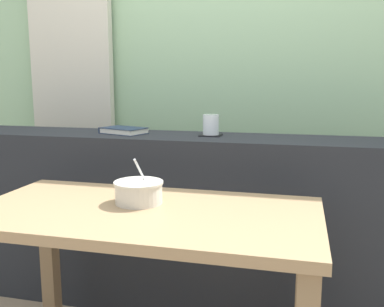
% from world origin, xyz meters
% --- Properties ---
extents(outdoor_backdrop, '(4.80, 0.08, 2.80)m').
position_xyz_m(outdoor_backdrop, '(0.00, 1.27, 1.40)').
color(outdoor_backdrop, '#9EC699').
rests_on(outdoor_backdrop, ground).
extents(curtain_left_panel, '(0.56, 0.06, 2.50)m').
position_xyz_m(curtain_left_panel, '(-0.98, 1.17, 1.25)').
color(curtain_left_panel, beige).
rests_on(curtain_left_panel, ground).
extents(dark_console_ledge, '(2.80, 0.36, 0.86)m').
position_xyz_m(dark_console_ledge, '(0.00, 0.55, 0.43)').
color(dark_console_ledge, '#23262B').
rests_on(dark_console_ledge, ground).
extents(breakfast_table, '(1.18, 0.60, 0.69)m').
position_xyz_m(breakfast_table, '(-0.02, -0.09, 0.58)').
color(breakfast_table, '#826849').
rests_on(breakfast_table, ground).
extents(coaster_square, '(0.10, 0.10, 0.00)m').
position_xyz_m(coaster_square, '(0.07, 0.58, 0.86)').
color(coaster_square, black).
rests_on(coaster_square, dark_console_ledge).
extents(juice_glass, '(0.08, 0.08, 0.10)m').
position_xyz_m(juice_glass, '(0.07, 0.58, 0.90)').
color(juice_glass, white).
rests_on(juice_glass, coaster_square).
extents(closed_book, '(0.25, 0.20, 0.03)m').
position_xyz_m(closed_book, '(-0.36, 0.56, 0.87)').
color(closed_book, '#1E2D47').
rests_on(closed_book, dark_console_ledge).
extents(soup_bowl, '(0.18, 0.18, 0.16)m').
position_xyz_m(soup_bowl, '(-0.06, -0.02, 0.73)').
color(soup_bowl, beige).
rests_on(soup_bowl, breakfast_table).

